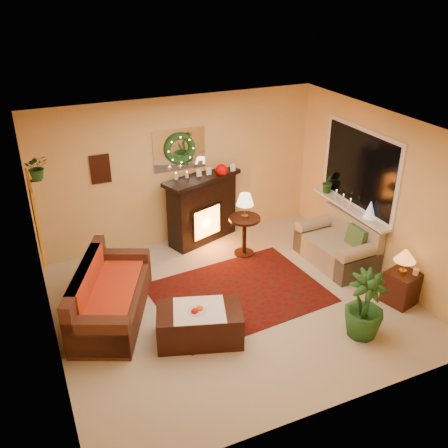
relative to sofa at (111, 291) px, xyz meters
name	(u,v)px	position (x,y,z in m)	size (l,w,h in m)	color
floor	(234,303)	(1.69, -0.41, -0.43)	(5.00, 5.00, 0.00)	beige
ceiling	(235,132)	(1.69, -0.41, 2.17)	(5.00, 5.00, 0.00)	white
wall_back	(180,171)	(1.69, 1.84, 0.87)	(5.00, 5.00, 0.00)	#EFD88C
wall_front	(329,318)	(1.69, -2.66, 0.87)	(5.00, 5.00, 0.00)	#EFD88C
wall_left	(43,263)	(-0.81, -0.41, 0.87)	(4.50, 4.50, 0.00)	#EFD88C
wall_right	(381,195)	(4.19, -0.41, 0.87)	(4.50, 4.50, 0.00)	#EFD88C
area_rug	(239,293)	(1.87, -0.21, -0.42)	(2.47, 1.85, 0.01)	#530D0E
sofa	(111,291)	(0.00, 0.00, 0.00)	(0.82, 1.87, 0.81)	#51301F
red_throw	(106,286)	(-0.05, 0.12, 0.03)	(0.85, 1.38, 0.02)	red
fireplace	(202,212)	(2.01, 1.63, 0.12)	(1.28, 0.40, 1.17)	black
poinsettia	(221,170)	(2.37, 1.59, 0.87)	(0.21, 0.21, 0.21)	#DA0200
mantel_candle_a	(176,178)	(1.55, 1.65, 0.83)	(0.06, 0.06, 0.19)	beige
mantel_candle_b	(187,177)	(1.75, 1.65, 0.83)	(0.06, 0.06, 0.17)	silver
mantel_mirror	(179,149)	(1.69, 1.82, 1.27)	(0.92, 0.02, 0.72)	white
wreath	(180,149)	(1.69, 1.78, 1.29)	(0.55, 0.55, 0.11)	#194719
wall_art	(100,169)	(0.34, 1.82, 1.12)	(0.32, 0.03, 0.48)	#381E11
gold_mirror	(36,219)	(-0.79, -0.11, 1.32)	(0.03, 0.84, 1.00)	gold
hanging_plant	(39,178)	(-0.65, 0.64, 1.54)	(0.33, 0.28, 0.36)	#194719
loveseat	(337,240)	(3.75, -0.03, -0.01)	(0.79, 1.36, 0.79)	gray
window_frame	(360,169)	(4.17, 0.14, 1.12)	(0.03, 1.86, 1.36)	white
window_glass	(359,169)	(4.16, 0.14, 1.12)	(0.02, 1.70, 1.22)	black
window_sill	(350,208)	(4.07, 0.14, 0.44)	(0.22, 1.86, 0.04)	white
mini_tree	(370,209)	(4.10, -0.32, 0.61)	(0.19, 0.19, 0.29)	silver
sill_plant	(329,182)	(4.09, 0.81, 0.66)	(0.29, 0.23, 0.53)	#184915
side_table_round	(244,237)	(2.47, 0.84, -0.11)	(0.54, 0.54, 0.70)	#4D2D1F
lamp_cream	(245,208)	(2.46, 0.83, 0.45)	(0.29, 0.29, 0.44)	beige
end_table_square	(401,287)	(3.95, -1.37, -0.16)	(0.41, 0.41, 0.50)	black
lamp_tiffany	(405,259)	(3.92, -1.37, 0.32)	(0.31, 0.31, 0.45)	orange
coffee_table	(200,326)	(0.94, -0.97, -0.22)	(1.11, 0.61, 0.47)	#422A19
fruit_bowl	(198,313)	(0.91, -0.99, 0.02)	(0.25, 0.25, 0.06)	white
floor_palm	(365,307)	(2.97, -1.75, 0.02)	(1.59, 1.59, 2.84)	#114113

